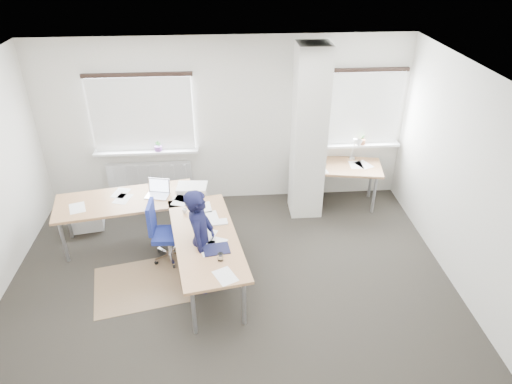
{
  "coord_description": "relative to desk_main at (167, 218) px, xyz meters",
  "views": [
    {
      "loc": [
        -0.02,
        -4.52,
        4.22
      ],
      "look_at": [
        0.4,
        0.9,
        1.01
      ],
      "focal_mm": 32.0,
      "sensor_mm": 36.0,
      "label": 1
    }
  ],
  "objects": [
    {
      "name": "white_crate",
      "position": [
        -1.4,
        0.88,
        -0.54
      ],
      "size": [
        0.55,
        0.43,
        0.3
      ],
      "primitive_type": "cube",
      "rotation": [
        0.0,
        0.0,
        0.18
      ],
      "color": "white",
      "rests_on": "ground"
    },
    {
      "name": "room_shell",
      "position": [
        1.04,
        -0.37,
        1.05
      ],
      "size": [
        6.04,
        5.04,
        2.82
      ],
      "color": "beige",
      "rests_on": "ground"
    },
    {
      "name": "desk_main",
      "position": [
        0.0,
        0.0,
        0.0
      ],
      "size": [
        2.82,
        2.63,
        0.96
      ],
      "rotation": [
        0.0,
        0.0,
        0.17
      ],
      "color": "#A17145",
      "rests_on": "ground"
    },
    {
      "name": "task_chair",
      "position": [
        -0.04,
        -0.02,
        -0.43
      ],
      "size": [
        0.51,
        0.51,
        0.94
      ],
      "rotation": [
        0.0,
        0.0,
        -0.05
      ],
      "color": "navy",
      "rests_on": "ground"
    },
    {
      "name": "person",
      "position": [
        0.49,
        -0.62,
        0.04
      ],
      "size": [
        0.44,
        0.59,
        1.47
      ],
      "primitive_type": "imported",
      "rotation": [
        0.0,
        0.0,
        1.4
      ],
      "color": "black",
      "rests_on": "ground"
    },
    {
      "name": "floor_mat",
      "position": [
        -0.36,
        -0.56,
        -0.69
      ],
      "size": [
        1.4,
        1.26,
        0.01
      ],
      "primitive_type": "cube",
      "rotation": [
        0.0,
        0.0,
        0.21
      ],
      "color": "brown",
      "rests_on": "ground"
    },
    {
      "name": "ground",
      "position": [
        0.85,
        -0.82,
        -0.69
      ],
      "size": [
        6.0,
        6.0,
        0.0
      ],
      "primitive_type": "plane",
      "color": "black",
      "rests_on": "ground"
    },
    {
      "name": "desk_side",
      "position": [
        2.74,
        1.33,
        -0.01
      ],
      "size": [
        1.5,
        0.93,
        1.22
      ],
      "rotation": [
        0.0,
        0.0,
        -0.17
      ],
      "color": "#A17145",
      "rests_on": "ground"
    }
  ]
}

